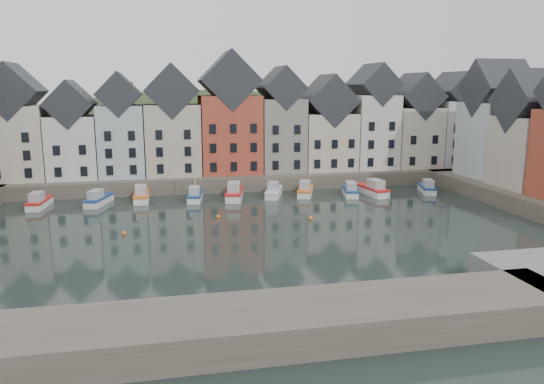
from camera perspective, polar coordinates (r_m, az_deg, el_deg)
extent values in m
plane|color=black|center=(53.26, -0.57, -4.64)|extent=(260.00, 260.00, 0.00)
cube|color=#4A4439|center=(81.98, -4.73, 1.70)|extent=(90.00, 16.00, 2.00)
cube|color=#4A4439|center=(31.33, -10.91, -14.73)|extent=(50.00, 6.00, 2.00)
ellipsoid|color=#203118|center=(111.56, -6.29, -5.76)|extent=(153.60, 70.40, 64.00)
sphere|color=#1F2F15|center=(101.38, -14.26, 7.62)|extent=(5.77, 5.77, 5.77)
sphere|color=#1F2F15|center=(116.52, 5.55, 8.06)|extent=(5.27, 5.27, 5.27)
sphere|color=#1F2F15|center=(112.71, 9.97, 7.71)|extent=(5.07, 5.07, 5.07)
sphere|color=#1F2F15|center=(108.39, 1.05, 7.71)|extent=(5.01, 5.01, 5.01)
sphere|color=#1F2F15|center=(110.59, -26.54, 5.95)|extent=(3.94, 3.94, 3.94)
sphere|color=#1F2F15|center=(117.14, 7.26, 8.00)|extent=(5.21, 5.21, 5.21)
sphere|color=#1F2F15|center=(109.70, -5.69, 7.96)|extent=(5.45, 5.45, 5.45)
sphere|color=#1F2F15|center=(109.80, 14.02, 7.10)|extent=(4.49, 4.49, 4.49)
cube|color=beige|center=(80.84, -25.66, 4.81)|extent=(7.67, 8.00, 10.07)
cube|color=black|center=(80.48, -26.08, 9.71)|extent=(7.67, 8.16, 7.67)
cube|color=silver|center=(79.52, -20.51, 4.58)|extent=(6.56, 8.00, 8.61)
cube|color=black|center=(79.12, -20.81, 8.85)|extent=(6.56, 8.16, 6.56)
cube|color=#AAB5BC|center=(78.74, -15.83, 5.33)|extent=(6.20, 8.00, 10.02)
cube|color=black|center=(78.38, -16.09, 10.09)|extent=(6.20, 8.16, 6.20)
cube|color=#B3A798|center=(78.59, -10.64, 5.57)|extent=(7.70, 8.00, 10.08)
cube|color=black|center=(78.22, -10.82, 10.64)|extent=(7.70, 8.16, 7.70)
cube|color=#A1402E|center=(79.17, -4.58, 6.21)|extent=(8.69, 8.00, 11.28)
cube|color=black|center=(78.86, -4.67, 11.86)|extent=(8.69, 8.16, 8.69)
cube|color=gray|center=(80.55, 0.90, 6.15)|extent=(6.43, 8.00, 10.78)
cube|color=black|center=(80.22, 0.92, 11.12)|extent=(6.43, 8.16, 6.43)
cube|color=#C1B4A1|center=(82.59, 5.87, 5.45)|extent=(7.88, 8.00, 8.56)
cube|color=black|center=(82.19, 5.95, 9.77)|extent=(7.88, 8.16, 7.88)
cube|color=beige|center=(84.99, 10.63, 6.40)|extent=(6.50, 8.00, 11.27)
cube|color=black|center=(84.70, 10.81, 11.28)|extent=(6.50, 8.16, 6.50)
cube|color=beige|center=(88.00, 14.85, 5.74)|extent=(7.23, 8.00, 9.32)
cube|color=black|center=(87.65, 15.07, 9.94)|extent=(7.23, 8.16, 7.23)
cube|color=silver|center=(91.24, 18.73, 6.02)|extent=(6.18, 8.00, 10.32)
cube|color=black|center=(90.94, 19.00, 10.22)|extent=(6.18, 8.16, 6.18)
cube|color=#AAB5BC|center=(81.24, 22.76, 5.18)|extent=(7.47, 8.00, 10.38)
cube|color=black|center=(80.90, 23.15, 10.23)|extent=(7.62, 8.00, 8.00)
cube|color=#B3A798|center=(74.91, 26.17, 3.87)|extent=(8.14, 8.00, 8.89)
cube|color=black|center=(74.48, 26.61, 8.77)|extent=(8.30, 8.00, 8.00)
sphere|color=orange|center=(60.29, -5.82, -2.65)|extent=(0.50, 0.50, 0.50)
sphere|color=orange|center=(59.31, 4.17, -2.86)|extent=(0.50, 0.50, 0.50)
sphere|color=orange|center=(55.27, -15.62, -4.32)|extent=(0.50, 0.50, 0.50)
cube|color=silver|center=(71.27, -23.70, -1.24)|extent=(2.26, 5.75, 1.03)
cube|color=red|center=(71.16, -23.74, -0.80)|extent=(2.36, 5.87, 0.23)
cube|color=#9EA3A6|center=(70.27, -23.98, -0.50)|extent=(1.53, 2.37, 1.12)
cube|color=silver|center=(70.24, -18.11, -1.01)|extent=(3.27, 5.85, 1.03)
cube|color=navy|center=(70.13, -18.14, -0.57)|extent=(3.39, 5.98, 0.23)
cube|color=#9EA3A6|center=(69.27, -18.44, -0.25)|extent=(1.91, 2.53, 1.12)
cube|color=silver|center=(71.07, -13.85, -0.62)|extent=(1.86, 6.06, 1.11)
cube|color=orange|center=(70.95, -13.87, -0.14)|extent=(1.96, 6.19, 0.25)
cube|color=#9EA3A6|center=(69.95, -13.92, 0.20)|extent=(1.43, 2.43, 1.21)
cube|color=silver|center=(70.04, -8.26, -0.60)|extent=(2.43, 5.61, 0.99)
cube|color=navy|center=(69.93, -8.28, -0.17)|extent=(2.53, 5.73, 0.23)
cube|color=#9EA3A6|center=(69.03, -8.34, 0.14)|extent=(1.58, 2.33, 1.08)
cylinder|color=silver|center=(69.71, -8.34, 3.60)|extent=(0.13, 0.13, 9.94)
cube|color=silver|center=(70.50, -4.06, -0.38)|extent=(3.25, 6.82, 1.20)
cube|color=red|center=(70.37, -4.07, 0.14)|extent=(3.38, 6.97, 0.27)
cube|color=#9EA3A6|center=(69.28, -4.13, 0.51)|extent=(2.03, 2.88, 1.31)
cube|color=silver|center=(71.74, 0.20, -0.18)|extent=(3.47, 6.05, 1.06)
cube|color=silver|center=(71.63, 0.20, 0.27)|extent=(3.60, 6.19, 0.24)
cube|color=#9EA3A6|center=(70.67, 0.12, 0.60)|extent=(2.01, 2.63, 1.16)
cube|color=silver|center=(72.73, 3.60, -0.05)|extent=(3.58, 6.07, 1.07)
cube|color=orange|center=(72.62, 3.60, 0.40)|extent=(3.71, 6.21, 0.24)
cube|color=#9EA3A6|center=(71.66, 3.56, 0.73)|extent=(2.05, 2.65, 1.16)
cube|color=silver|center=(73.26, 8.38, -0.08)|extent=(2.90, 5.77, 1.01)
cube|color=navy|center=(73.16, 8.40, 0.35)|extent=(3.01, 5.90, 0.23)
cube|color=#9EA3A6|center=(72.24, 8.49, 0.65)|extent=(1.77, 2.45, 1.11)
cube|color=silver|center=(74.04, 10.67, 0.00)|extent=(2.75, 6.52, 1.16)
cube|color=red|center=(73.92, 10.69, 0.48)|extent=(2.88, 6.66, 0.26)
cube|color=#9EA3A6|center=(73.01, 11.09, 0.84)|extent=(1.81, 2.71, 1.26)
cube|color=silver|center=(77.56, 16.29, 0.21)|extent=(3.12, 5.63, 0.99)
cube|color=navy|center=(77.46, 16.31, 0.60)|extent=(3.24, 5.76, 0.22)
cube|color=#9EA3A6|center=(76.59, 16.45, 0.89)|extent=(1.83, 2.43, 1.08)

